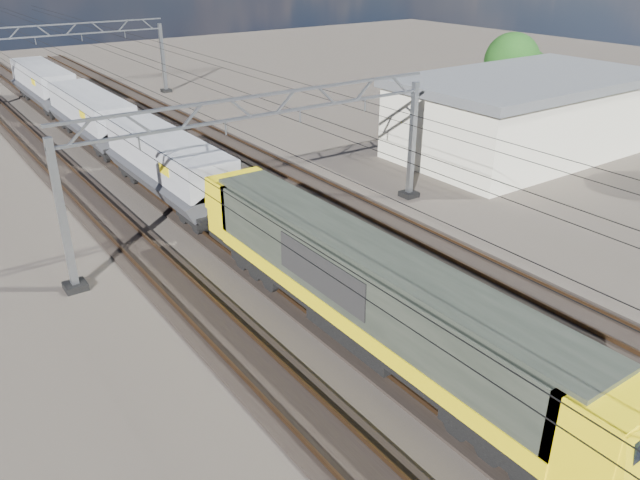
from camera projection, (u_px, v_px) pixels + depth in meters
ground at (314, 265)px, 28.42m from camera, size 160.00×160.00×0.00m
track_outer_west at (192, 303)px, 25.26m from camera, size 2.60×140.00×0.30m
track_loco at (276, 276)px, 27.35m from camera, size 2.60×140.00×0.30m
track_inner_east at (348, 253)px, 29.43m from camera, size 2.60×140.00×0.30m
track_outer_east at (411, 233)px, 31.52m from camera, size 2.60×140.00×0.30m
catenary_gantry_mid at (266, 161)px, 29.73m from camera, size 19.90×0.90×7.11m
catenary_gantry_far at (63, 61)px, 56.40m from camera, size 19.90×0.90×7.11m
overhead_wires at (225, 107)px, 31.92m from camera, size 12.03×140.00×0.53m
locomotive at (368, 289)px, 21.76m from camera, size 2.76×21.10×3.62m
hopper_wagon_lead at (168, 163)px, 34.91m from camera, size 3.38×13.00×3.25m
hopper_wagon_mid at (91, 113)px, 45.43m from camera, size 3.38×13.00×3.25m
hopper_wagon_third at (43, 83)px, 55.95m from camera, size 3.38×13.00×3.25m
industrial_shed at (525, 114)px, 43.19m from camera, size 18.60×10.60×5.40m
tree_far at (516, 63)px, 52.60m from camera, size 5.14×4.74×6.89m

